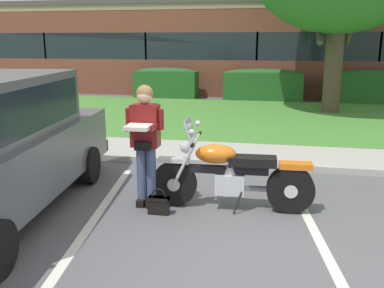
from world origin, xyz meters
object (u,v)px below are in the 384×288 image
Objects in this scene: rider_person at (145,136)px; hedge_center_right at (369,86)px; hedge_left at (166,82)px; handbag at (159,204)px; motorcycle at (237,175)px; hedge_center_left at (263,84)px; brick_building at (262,47)px.

hedge_center_right is (5.09, 11.29, -0.36)m from rider_person.
rider_person reaches higher than hedge_left.
hedge_center_right reaches higher than handbag.
motorcycle is 0.75× the size of hedge_center_left.
motorcycle is 11.16m from hedge_center_left.
handbag is 17.95m from brick_building.
hedge_center_right is at bearing 67.26° from handbag.
motorcycle is 1.14m from handbag.
handbag is at bearing -75.87° from hedge_left.
hedge_center_left is (3.87, 0.00, 0.00)m from hedge_left.
motorcycle is 11.80m from hedge_center_right.
brick_building reaches higher than hedge_left.
motorcycle reaches higher than hedge_left.
hedge_center_left is at bearing 180.00° from hedge_center_right.
brick_building is at bearing 123.65° from hedge_center_right.
hedge_left is at bearing 104.13° from handbag.
rider_person is at bearing -76.75° from hedge_left.
hedge_center_left is at bearing 85.22° from handbag.
brick_building is at bearing 60.63° from hedge_left.
rider_person reaches higher than handbag.
hedge_left is 0.85× the size of hedge_center_right.
rider_person is 0.93m from handbag.
motorcycle is 0.89× the size of hedge_left.
brick_building is (3.55, 6.30, 1.33)m from hedge_left.
hedge_center_right is 0.11× the size of brick_building.
rider_person is 11.36m from hedge_center_left.
brick_building is (-0.32, 6.30, 1.33)m from hedge_center_left.
brick_building is (0.89, 17.59, 0.97)m from rider_person.
brick_building is (0.64, 17.85, 1.84)m from handbag.
brick_building reaches higher than handbag.
handbag is 0.14× the size of hedge_left.
handbag is at bearing -112.74° from hedge_center_right.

